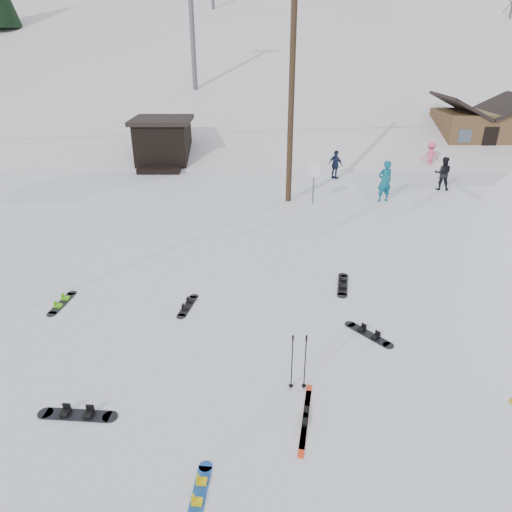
{
  "coord_description": "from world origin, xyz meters",
  "views": [
    {
      "loc": [
        0.38,
        -6.5,
        6.75
      ],
      "look_at": [
        0.44,
        4.88,
        1.4
      ],
      "focal_mm": 32.0,
      "sensor_mm": 36.0,
      "label": 1
    }
  ],
  "objects_px": {
    "cabin": "(476,131)",
    "hero_skis": "(305,418)",
    "utility_pole": "(291,96)",
    "hero_snowboard": "(200,493)"
  },
  "relations": [
    {
      "from": "cabin",
      "to": "hero_skis",
      "type": "height_order",
      "value": "cabin"
    },
    {
      "from": "cabin",
      "to": "hero_skis",
      "type": "bearing_deg",
      "value": -119.85
    },
    {
      "from": "utility_pole",
      "to": "hero_skis",
      "type": "height_order",
      "value": "utility_pole"
    },
    {
      "from": "utility_pole",
      "to": "hero_snowboard",
      "type": "relative_size",
      "value": 7.03
    },
    {
      "from": "cabin",
      "to": "hero_snowboard",
      "type": "bearing_deg",
      "value": -121.48
    },
    {
      "from": "hero_snowboard",
      "to": "hero_skis",
      "type": "distance_m",
      "value": 2.52
    },
    {
      "from": "utility_pole",
      "to": "hero_snowboard",
      "type": "height_order",
      "value": "utility_pole"
    },
    {
      "from": "utility_pole",
      "to": "hero_skis",
      "type": "relative_size",
      "value": 4.68
    },
    {
      "from": "utility_pole",
      "to": "cabin",
      "type": "distance_m",
      "value": 16.71
    },
    {
      "from": "cabin",
      "to": "hero_skis",
      "type": "distance_m",
      "value": 27.38
    }
  ]
}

